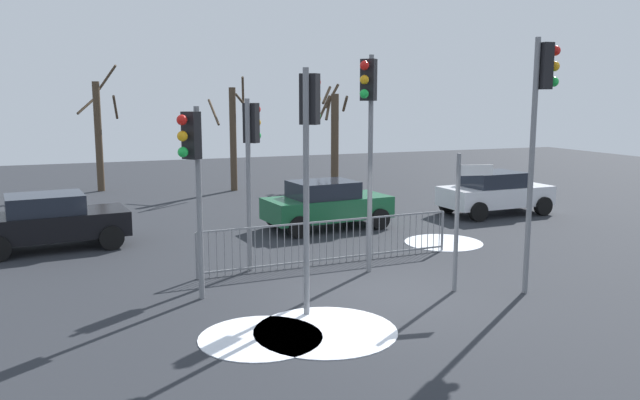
% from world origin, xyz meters
% --- Properties ---
extents(ground_plane, '(60.00, 60.00, 0.00)m').
position_xyz_m(ground_plane, '(0.00, 0.00, 0.00)').
color(ground_plane, '#26282D').
extents(traffic_light_rear_right, '(0.47, 0.46, 4.91)m').
position_xyz_m(traffic_light_rear_right, '(0.48, 1.57, 3.59)').
color(traffic_light_rear_right, slate).
rests_on(traffic_light_rear_right, ground).
extents(traffic_light_foreground_right, '(0.48, 0.45, 3.82)m').
position_xyz_m(traffic_light_foreground_right, '(-3.52, 0.96, 2.80)').
color(traffic_light_foreground_right, slate).
rests_on(traffic_light_foreground_right, ground).
extents(traffic_light_rear_left, '(0.47, 0.47, 4.50)m').
position_xyz_m(traffic_light_rear_left, '(-1.67, -0.50, 3.30)').
color(traffic_light_rear_left, slate).
rests_on(traffic_light_rear_left, ground).
extents(traffic_light_mid_left, '(0.47, 0.47, 3.96)m').
position_xyz_m(traffic_light_mid_left, '(-1.86, 2.85, 2.90)').
color(traffic_light_mid_left, slate).
rests_on(traffic_light_mid_left, ground).
extents(traffic_light_mid_right, '(0.57, 0.33, 5.14)m').
position_xyz_m(traffic_light_mid_right, '(3.03, -0.96, 3.75)').
color(traffic_light_mid_right, slate).
rests_on(traffic_light_mid_right, ground).
extents(direction_sign_post, '(0.78, 0.18, 2.87)m').
position_xyz_m(direction_sign_post, '(1.66, -0.34, 1.62)').
color(direction_sign_post, slate).
rests_on(direction_sign_post, ground).
extents(pedestrian_guard_railing, '(6.53, 0.39, 1.07)m').
position_xyz_m(pedestrian_guard_railing, '(-0.00, 2.63, 0.55)').
color(pedestrian_guard_railing, slate).
rests_on(pedestrian_guard_railing, ground).
extents(car_green_far, '(3.95, 2.25, 1.47)m').
position_xyz_m(car_green_far, '(1.45, 6.56, 0.77)').
color(car_green_far, '#195933').
rests_on(car_green_far, ground).
extents(car_black_mid, '(3.97, 2.28, 1.47)m').
position_xyz_m(car_black_mid, '(-6.33, 6.73, 0.77)').
color(car_black_mid, black).
rests_on(car_black_mid, ground).
extents(car_white_trailing, '(3.87, 2.06, 1.47)m').
position_xyz_m(car_white_trailing, '(7.73, 6.72, 0.77)').
color(car_white_trailing, silver).
rests_on(car_white_trailing, ground).
extents(bare_tree_left, '(1.75, 1.69, 4.83)m').
position_xyz_m(bare_tree_left, '(0.69, 15.43, 2.38)').
color(bare_tree_left, '#473828').
rests_on(bare_tree_left, ground).
extents(bare_tree_centre, '(1.52, 1.51, 4.59)m').
position_xyz_m(bare_tree_centre, '(5.51, 15.82, 2.32)').
color(bare_tree_centre, '#473828').
rests_on(bare_tree_centre, ground).
extents(bare_tree_right, '(1.73, 1.77, 5.34)m').
position_xyz_m(bare_tree_right, '(-4.63, 17.37, 2.50)').
color(bare_tree_right, '#473828').
rests_on(bare_tree_right, ground).
extents(snow_patch_kerb, '(2.10, 2.10, 0.01)m').
position_xyz_m(snow_patch_kerb, '(-2.88, -1.40, 0.01)').
color(snow_patch_kerb, white).
rests_on(snow_patch_kerb, ground).
extents(snow_patch_island, '(2.49, 2.49, 0.01)m').
position_xyz_m(snow_patch_island, '(-1.76, -1.51, 0.01)').
color(snow_patch_island, white).
rests_on(snow_patch_island, ground).
extents(snow_patch_verge, '(2.15, 2.15, 0.01)m').
position_xyz_m(snow_patch_verge, '(3.77, 3.57, 0.01)').
color(snow_patch_verge, white).
rests_on(snow_patch_verge, ground).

